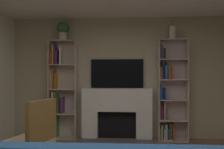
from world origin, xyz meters
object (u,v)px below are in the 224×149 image
fireplace (117,112)px  bookshelf_right (169,92)px  tv (117,74)px  bookshelf_left (60,89)px  armchair (31,139)px  potted_plant (63,30)px  vase_with_flowers (172,32)px

fireplace → bookshelf_right: bearing=1.1°
tv → bookshelf_left: 1.30m
bookshelf_left → armchair: 2.21m
tv → armchair: bearing=-114.9°
bookshelf_left → armchair: bookshelf_left is taller
tv → fireplace: bearing=-90.0°
potted_plant → fireplace: bearing=1.1°
fireplace → tv: bearing=90.0°
bookshelf_right → potted_plant: size_ratio=5.23×
tv → potted_plant: bearing=-174.2°
bookshelf_right → vase_with_flowers: vase_with_flowers is taller
tv → potted_plant: 1.53m
fireplace → bookshelf_left: (-1.25, 0.03, 0.48)m
tv → bookshelf_right: bookshelf_right is taller
tv → bookshelf_left: size_ratio=0.54×
vase_with_flowers → potted_plant: bearing=180.0°
tv → potted_plant: potted_plant is taller
potted_plant → armchair: 2.78m
fireplace → armchair: bearing=-115.9°
armchair → bookshelf_left: bearing=96.2°
bookshelf_left → vase_with_flowers: bearing=-1.2°
bookshelf_left → bookshelf_right: same height
fireplace → vase_with_flowers: size_ratio=3.72×
bookshelf_right → vase_with_flowers: (0.07, -0.04, 1.26)m
tv → armchair: tv is taller
bookshelf_left → bookshelf_right: bearing=-0.2°
vase_with_flowers → armchair: 3.49m
fireplace → bookshelf_left: 1.34m
tv → armchair: size_ratio=1.08×
potted_plant → vase_with_flowers: vase_with_flowers is taller
potted_plant → bookshelf_left: bearing=145.4°
fireplace → armchair: size_ratio=1.51×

